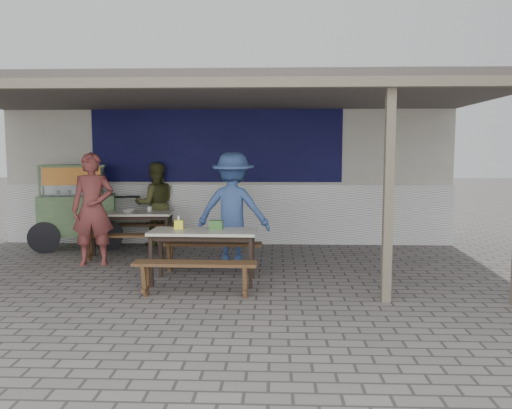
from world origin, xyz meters
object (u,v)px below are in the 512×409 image
object	(u,v)px
bench_right_street	(195,270)
donation_box	(216,225)
condiment_jar	(149,209)
condiment_bowl	(129,211)
table_right	(203,236)
patron_wall_side	(156,204)
bench_right_wall	(211,249)
vendor_cart	(76,203)
tissue_box	(179,224)
patron_street_side	(93,209)
table_left	(133,217)
bench_left_street	(125,241)
patron_right_table	(233,210)
bench_left_wall	(140,229)

from	to	relation	value
bench_right_street	donation_box	bearing A→B (deg)	78.57
condiment_jar	condiment_bowl	world-z (taller)	condiment_jar
table_right	patron_wall_side	xyz separation A→B (m)	(-1.36, 2.86, 0.15)
table_right	donation_box	world-z (taller)	donation_box
bench_right_wall	vendor_cart	xyz separation A→B (m)	(-2.82, 1.80, 0.53)
tissue_box	patron_street_side	bearing A→B (deg)	149.63
table_right	bench_right_wall	size ratio (longest dim) A/B	0.94
donation_box	condiment_jar	bearing A→B (deg)	125.05
table_left	condiment_bowl	xyz separation A→B (m)	(-0.07, -0.02, 0.10)
bench_right_street	bench_right_wall	size ratio (longest dim) A/B	1.00
bench_right_street	patron_wall_side	size ratio (longest dim) A/B	0.96
condiment_bowl	bench_right_wall	bearing A→B (deg)	-39.08
bench_right_street	patron_street_side	size ratio (longest dim) A/B	0.86
vendor_cart	bench_left_street	bearing A→B (deg)	-56.13
patron_street_side	tissue_box	size ratio (longest dim) A/B	14.79
patron_street_side	table_left	bearing A→B (deg)	60.57
patron_right_table	condiment_bowl	xyz separation A→B (m)	(-2.00, 1.01, -0.15)
table_left	vendor_cart	world-z (taller)	vendor_cart
table_left	condiment_bowl	distance (m)	0.13
bench_left_street	bench_left_wall	world-z (taller)	same
patron_wall_side	donation_box	xyz separation A→B (m)	(1.53, -2.73, -0.01)
bench_right_wall	table_right	bearing A→B (deg)	-90.00
table_left	condiment_jar	size ratio (longest dim) A/B	16.47
bench_right_street	bench_left_street	bearing A→B (deg)	126.89
donation_box	condiment_bowl	world-z (taller)	donation_box
vendor_cart	condiment_bowl	bearing A→B (deg)	-36.72
bench_left_wall	bench_right_street	xyz separation A→B (m)	(1.63, -3.42, 0.00)
bench_right_street	patron_street_side	world-z (taller)	patron_street_side
bench_right_street	condiment_jar	world-z (taller)	condiment_jar
bench_right_street	condiment_bowl	size ratio (longest dim) A/B	7.75
patron_street_side	bench_left_wall	bearing A→B (deg)	69.67
bench_left_street	condiment_bowl	bearing A→B (deg)	96.48
table_left	patron_wall_side	size ratio (longest dim) A/B	0.89
table_left	patron_street_side	distance (m)	1.10
bench_right_street	vendor_cart	bearing A→B (deg)	132.20
bench_left_wall	bench_right_wall	bearing A→B (deg)	-55.01
bench_right_street	bench_right_wall	distance (m)	1.39
table_left	bench_right_street	bearing A→B (deg)	-64.30
bench_right_wall	tissue_box	bearing A→B (deg)	-124.16
bench_right_street	donation_box	distance (m)	0.96
patron_wall_side	patron_right_table	bearing A→B (deg)	112.33
condiment_bowl	bench_left_wall	bearing A→B (deg)	87.89
patron_wall_side	tissue_box	bearing A→B (deg)	89.28
bench_right_street	condiment_jar	size ratio (longest dim) A/B	17.83
table_left	patron_wall_side	world-z (taller)	patron_wall_side
table_left	condiment_bowl	bearing A→B (deg)	-167.21
table_left	donation_box	world-z (taller)	donation_box
table_right	patron_right_table	bearing A→B (deg)	73.32
table_right	tissue_box	size ratio (longest dim) A/B	11.97
bench_left_wall	table_right	world-z (taller)	table_right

